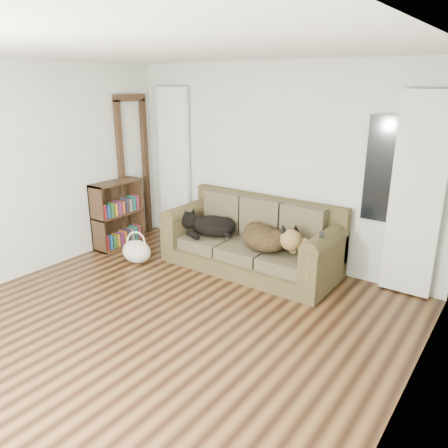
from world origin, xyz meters
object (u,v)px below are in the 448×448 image
Objects in this scene: dog_black_lab at (211,226)px; bookshelf at (118,213)px; tote_bag at (137,251)px; sofa at (250,236)px; dog_shepherd at (267,239)px.

dog_black_lab is 0.66× the size of bookshelf.
tote_bag is 0.44× the size of bookshelf.
sofa is at bearing -3.16° from dog_black_lab.
dog_black_lab is 1.48m from bookshelf.
dog_black_lab is (-0.62, -0.03, 0.03)m from sofa.
bookshelf reaches higher than tote_bag.
sofa is 0.62m from dog_black_lab.
sofa is at bearing 17.41° from dog_shepherd.
dog_black_lab is 1.06m from tote_bag.
dog_black_lab is 0.88× the size of dog_shepherd.
sofa is 0.30m from dog_shepherd.
sofa reaches higher than dog_black_lab.
dog_black_lab is at bearing -177.30° from sofa.
dog_shepherd is at bearing -11.49° from sofa.
sofa is 1.56m from tote_bag.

